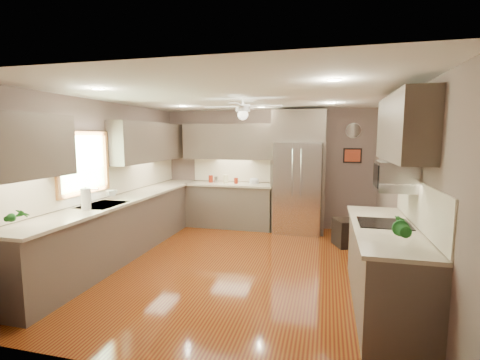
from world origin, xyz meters
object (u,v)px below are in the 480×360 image
at_px(canister_a, 211,179).
at_px(canister_b, 216,180).
at_px(potted_plant_right, 401,227).
at_px(microwave, 395,176).
at_px(potted_plant_left, 16,216).
at_px(canister_d, 236,181).
at_px(bowl, 254,183).
at_px(soap_bottle, 111,193).
at_px(paper_towel, 86,199).
at_px(canister_c, 226,179).
at_px(refrigerator, 298,174).
at_px(stool, 348,233).

xyz_separation_m(canister_a, canister_b, (0.13, -0.01, -0.01)).
xyz_separation_m(potted_plant_right, microwave, (0.10, 0.98, 0.37)).
bearing_deg(canister_a, potted_plant_left, -100.69).
distance_m(canister_d, bowl, 0.39).
xyz_separation_m(soap_bottle, paper_towel, (0.15, -0.81, 0.04)).
distance_m(canister_d, potted_plant_left, 4.33).
distance_m(canister_a, canister_b, 0.13).
relative_size(canister_b, canister_c, 0.74).
xyz_separation_m(potted_plant_right, refrigerator, (-1.23, 3.69, 0.07)).
xyz_separation_m(potted_plant_right, stool, (-0.27, 2.93, -0.88)).
xyz_separation_m(canister_a, potted_plant_left, (-0.78, -4.15, 0.07)).
bearing_deg(microwave, canister_c, 136.02).
bearing_deg(canister_d, paper_towel, -113.57).
bearing_deg(canister_a, soap_bottle, -111.67).
bearing_deg(stool, canister_c, 162.01).
height_order(microwave, stool, microwave).
height_order(soap_bottle, stool, soap_bottle).
height_order(potted_plant_right, paper_towel, potted_plant_right).
bearing_deg(canister_b, canister_c, 0.22).
xyz_separation_m(canister_a, soap_bottle, (-0.90, -2.27, 0.02)).
bearing_deg(microwave, canister_a, 139.13).
xyz_separation_m(canister_c, potted_plant_right, (2.77, -3.74, 0.08)).
bearing_deg(canister_a, paper_towel, -103.66).
bearing_deg(refrigerator, canister_d, 178.88).
distance_m(canister_b, soap_bottle, 2.48).
relative_size(potted_plant_left, paper_towel, 0.94).
height_order(potted_plant_left, potted_plant_right, potted_plant_right).
xyz_separation_m(canister_c, potted_plant_left, (-1.13, -4.14, 0.06)).
distance_m(canister_a, canister_c, 0.34).
bearing_deg(bowl, stool, -23.66).
distance_m(canister_c, paper_towel, 3.26).
relative_size(canister_d, paper_towel, 0.39).
bearing_deg(canister_b, stool, -16.63).
distance_m(potted_plant_right, paper_towel, 3.92).
xyz_separation_m(canister_d, microwave, (2.63, -2.73, 0.48)).
distance_m(potted_plant_left, refrigerator, 4.88).
bearing_deg(canister_d, soap_bottle, -123.55).
bearing_deg(paper_towel, canister_a, 76.34).
bearing_deg(soap_bottle, canister_d, 56.45).
height_order(stool, paper_towel, paper_towel).
height_order(potted_plant_left, refrigerator, refrigerator).
distance_m(canister_a, refrigerator, 1.89).
bearing_deg(canister_b, microwave, -41.91).
distance_m(canister_b, bowl, 0.83).
height_order(potted_plant_right, microwave, microwave).
height_order(canister_c, soap_bottle, soap_bottle).
bearing_deg(bowl, soap_bottle, -129.28).
xyz_separation_m(canister_b, soap_bottle, (-1.03, -2.26, 0.03)).
height_order(bowl, refrigerator, refrigerator).
bearing_deg(canister_c, potted_plant_left, -105.20).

